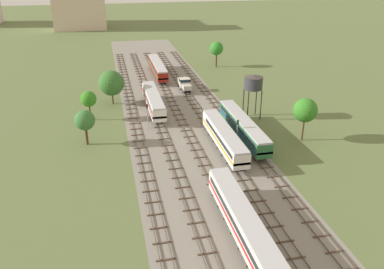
{
  "coord_description": "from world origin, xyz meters",
  "views": [
    {
      "loc": [
        -14.61,
        -24.98,
        31.92
      ],
      "look_at": [
        0.0,
        41.26,
        1.5
      ],
      "focal_mm": 36.97,
      "sensor_mm": 36.0,
      "label": 1
    }
  ],
  "objects": [
    {
      "name": "lineside_tree_1",
      "position": [
        -18.91,
        56.7,
        4.74
      ],
      "size": [
        3.34,
        3.34,
        6.44
      ],
      "color": "#4C331E",
      "rests_on": "ground"
    },
    {
      "name": "lineside_tree_0",
      "position": [
        -13.83,
        66.2,
        5.1
      ],
      "size": [
        5.92,
        5.92,
        8.07
      ],
      "color": "#4C331E",
      "rests_on": "ground"
    },
    {
      "name": "signal_post_near",
      "position": [
        -7.39,
        49.52,
        3.35
      ],
      "size": [
        0.28,
        0.47,
        5.26
      ],
      "color": "gray",
      "rests_on": "ground"
    },
    {
      "name": "lineside_tree_3",
      "position": [
        19.67,
        94.61,
        5.84
      ],
      "size": [
        4.21,
        4.21,
        8.0
      ],
      "color": "#4C331E",
      "rests_on": "ground"
    },
    {
      "name": "track_centre_right",
      "position": [
        9.85,
        57.0,
        0.14
      ],
      "size": [
        2.4,
        126.0,
        0.29
      ],
      "color": "#47382D",
      "rests_on": "ground"
    },
    {
      "name": "ballast_bed",
      "position": [
        0.0,
        56.0,
        0.0
      ],
      "size": [
        23.71,
        176.0,
        0.01
      ],
      "primitive_type": "cube",
      "color": "gray",
      "rests_on": "ground"
    },
    {
      "name": "track_far_left",
      "position": [
        -9.85,
        57.0,
        0.14
      ],
      "size": [
        2.4,
        126.0,
        0.29
      ],
      "color": "#47382D",
      "rests_on": "ground"
    },
    {
      "name": "track_centre",
      "position": [
        4.93,
        57.0,
        0.14
      ],
      "size": [
        2.4,
        126.0,
        0.29
      ],
      "color": "#47382D",
      "rests_on": "ground"
    },
    {
      "name": "water_tower",
      "position": [
        15.34,
        50.68,
        7.9
      ],
      "size": [
        4.07,
        4.07,
        9.58
      ],
      "color": "#2D2826",
      "rests_on": "ground"
    },
    {
      "name": "passenger_coach_centre_right_mid",
      "position": [
        9.85,
        40.6,
        2.61
      ],
      "size": [
        2.96,
        22.0,
        3.8
      ],
      "color": "#286638",
      "rests_on": "ground"
    },
    {
      "name": "lineside_tree_4",
      "position": [
        20.66,
        37.41,
        6.09
      ],
      "size": [
        4.49,
        4.49,
        8.36
      ],
      "color": "#4C331E",
      "rests_on": "ground"
    },
    {
      "name": "track_centre_left",
      "position": [
        0.0,
        57.0,
        0.14
      ],
      "size": [
        2.4,
        126.0,
        0.29
      ],
      "color": "#47382D",
      "rests_on": "ground"
    },
    {
      "name": "diesel_railcar_centre_near",
      "position": [
        4.93,
        36.85,
        2.6
      ],
      "size": [
        2.96,
        20.5,
        3.8
      ],
      "color": "white",
      "rests_on": "ground"
    },
    {
      "name": "diesel_railcar_left_midfar",
      "position": [
        -4.93,
        59.38,
        2.6
      ],
      "size": [
        2.96,
        20.5,
        3.8
      ],
      "color": "white",
      "rests_on": "ground"
    },
    {
      "name": "shunter_loco_centre_far",
      "position": [
        4.93,
        72.61,
        2.01
      ],
      "size": [
        2.74,
        8.46,
        3.1
      ],
      "color": "beige",
      "rests_on": "ground"
    },
    {
      "name": "signal_post_nearest",
      "position": [
        7.39,
        36.9,
        3.56
      ],
      "size": [
        0.28,
        0.47,
        5.62
      ],
      "color": "gray",
      "rests_on": "ground"
    },
    {
      "name": "passenger_coach_centre_left_nearest",
      "position": [
        0.0,
        12.18,
        2.61
      ],
      "size": [
        2.96,
        22.0,
        3.8
      ],
      "color": "beige",
      "rests_on": "ground"
    },
    {
      "name": "lineside_tree_2",
      "position": [
        -19.35,
        44.34,
        4.84
      ],
      "size": [
        3.75,
        3.75,
        6.76
      ],
      "color": "#4C331E",
      "rests_on": "ground"
    },
    {
      "name": "track_left",
      "position": [
        -4.93,
        57.0,
        0.14
      ],
      "size": [
        2.4,
        126.0,
        0.29
      ],
      "color": "#47382D",
      "rests_on": "ground"
    },
    {
      "name": "passenger_coach_centre_left_farther",
      "position": [
        0.0,
        87.99,
        2.61
      ],
      "size": [
        2.96,
        22.0,
        3.8
      ],
      "color": "maroon",
      "rests_on": "ground"
    },
    {
      "name": "ground_plane",
      "position": [
        0.0,
        56.0,
        0.0
      ],
      "size": [
        480.0,
        480.0,
        0.0
      ],
      "primitive_type": "plane",
      "color": "#5B6B3D"
    }
  ]
}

